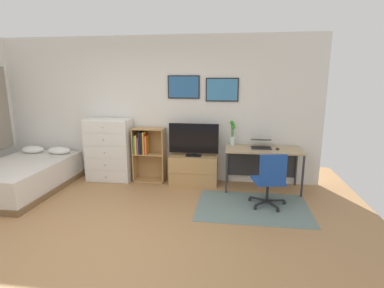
% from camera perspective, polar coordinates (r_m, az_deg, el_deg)
% --- Properties ---
extents(ground_plane, '(7.20, 7.20, 0.00)m').
position_cam_1_polar(ground_plane, '(3.96, -16.00, -17.33)').
color(ground_plane, '#A87A4C').
extents(wall_back_with_posters, '(6.12, 0.09, 2.70)m').
position_cam_1_polar(wall_back_with_posters, '(5.77, -6.81, 6.59)').
color(wall_back_with_posters, silver).
rests_on(wall_back_with_posters, ground_plane).
extents(area_rug, '(1.70, 1.20, 0.01)m').
position_cam_1_polar(area_rug, '(4.78, 11.45, -11.67)').
color(area_rug, slate).
rests_on(area_rug, ground_plane).
extents(bed, '(1.29, 1.97, 0.63)m').
position_cam_1_polar(bed, '(6.03, -29.48, -5.37)').
color(bed, brown).
rests_on(bed, ground_plane).
extents(dresser, '(0.84, 0.46, 1.19)m').
position_cam_1_polar(dresser, '(5.93, -15.51, -1.09)').
color(dresser, white).
rests_on(dresser, ground_plane).
extents(bookshelf, '(0.59, 0.30, 1.02)m').
position_cam_1_polar(bookshelf, '(5.74, -8.66, -1.19)').
color(bookshelf, tan).
rests_on(bookshelf, ground_plane).
extents(tv_stand, '(0.88, 0.41, 0.54)m').
position_cam_1_polar(tv_stand, '(5.58, 0.33, -4.91)').
color(tv_stand, tan).
rests_on(tv_stand, ground_plane).
extents(television, '(0.91, 0.16, 0.60)m').
position_cam_1_polar(television, '(5.42, 0.30, 0.81)').
color(television, black).
rests_on(television, tv_stand).
extents(desk, '(1.30, 0.62, 0.74)m').
position_cam_1_polar(desk, '(5.44, 13.36, -2.01)').
color(desk, tan).
rests_on(desk, ground_plane).
extents(office_chair, '(0.58, 0.57, 0.86)m').
position_cam_1_polar(office_chair, '(4.67, 14.65, -6.43)').
color(office_chair, '#232326').
rests_on(office_chair, ground_plane).
extents(laptop, '(0.35, 0.38, 0.15)m').
position_cam_1_polar(laptop, '(5.39, 13.03, -0.02)').
color(laptop, '#333338').
rests_on(laptop, desk).
extents(computer_mouse, '(0.06, 0.10, 0.03)m').
position_cam_1_polar(computer_mouse, '(5.31, 16.01, -0.87)').
color(computer_mouse, '#262628').
rests_on(computer_mouse, desk).
extents(bamboo_vase, '(0.10, 0.09, 0.45)m').
position_cam_1_polar(bamboo_vase, '(5.46, 7.74, 2.11)').
color(bamboo_vase, silver).
rests_on(bamboo_vase, desk).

